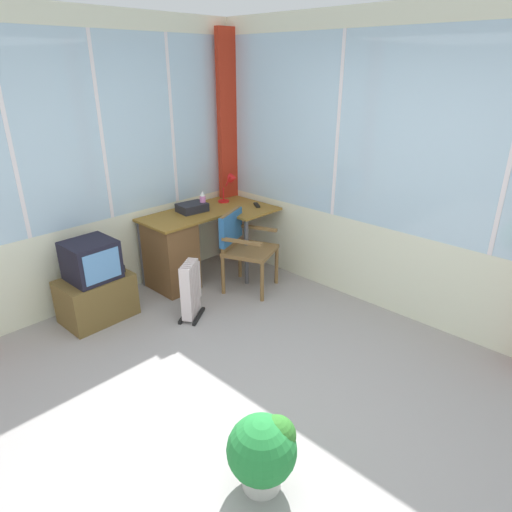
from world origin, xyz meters
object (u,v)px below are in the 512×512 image
Objects in this scene: tv_on_stand at (95,285)px; space_heater at (191,289)px; potted_plant at (264,450)px; desk at (176,250)px; desk_lamp at (231,183)px; tv_remote at (257,205)px; paper_tray at (192,207)px; wooden_armchair at (240,240)px; spray_bottle at (203,201)px.

space_heater is (0.64, -0.62, -0.06)m from tv_on_stand.
desk is at bearing 63.26° from potted_plant.
desk_lamp is 1.52m from space_heater.
potted_plant is (-0.92, -1.80, -0.02)m from space_heater.
desk_lamp is at bearing 135.05° from tv_remote.
tv_remote is at bearing -30.11° from paper_tray.
tv_remote is 3.07m from potted_plant.
desk is 4.63× the size of paper_tray.
wooden_armchair is 1.51m from tv_on_stand.
desk_lamp is 0.40× the size of wooden_armchair.
wooden_armchair reaches higher than tv_on_stand.
tv_on_stand reaches higher than desk.
desk is 4.11× the size of desk_lamp.
paper_tray is (-0.56, 0.03, -0.17)m from desk_lamp.
tv_on_stand is at bearing -156.09° from tv_remote.
desk is 0.71m from wooden_armchair.
spray_bottle is 0.25× the size of wooden_armchair.
desk is 2.45× the size of space_heater.
spray_bottle is 0.72× the size of paper_tray.
wooden_armchair is at bearing 48.67° from potted_plant.
paper_tray is 2.97m from potted_plant.
tv_remote is 1.38m from space_heater.
tv_remote reaches higher than potted_plant.
space_heater is at bearing -137.96° from spray_bottle.
space_heater is 2.02m from potted_plant.
tv_remote is at bearing -8.76° from tv_on_stand.
desk is 9.27× the size of tv_remote.
desk is at bearing 1.13° from tv_on_stand.
tv_on_stand is at bearing -178.59° from spray_bottle.
desk reaches higher than space_heater.
wooden_armchair is (0.04, -0.54, -0.32)m from spray_bottle.
tv_on_stand is (-1.37, -0.03, -0.52)m from spray_bottle.
wooden_armchair reaches higher than desk.
tv_remote is 0.18× the size of wooden_armchair.
wooden_armchair reaches higher than potted_plant.
tv_remote is 0.69× the size of spray_bottle.
paper_tray is 0.35× the size of wooden_armchair.
potted_plant is (-0.27, -2.42, -0.08)m from tv_on_stand.
paper_tray is at bearing 177.07° from desk_lamp.
spray_bottle is at bearing -20.69° from paper_tray.
desk_lamp reaches higher than space_heater.
desk_lamp is (0.86, 0.03, 0.57)m from desk.
paper_tray is 1.06m from space_heater.
tv_on_stand is at bearing -178.87° from desk.
desk is at bearing 64.13° from space_heater.
desk is 2.95× the size of potted_plant.
tv_remote is (0.07, -0.34, -0.20)m from desk_lamp.
tv_remote is 0.19× the size of tv_on_stand.
tv_on_stand is (-1.81, -0.05, -0.63)m from desk_lamp.
spray_bottle is at bearing -177.97° from desk_lamp.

